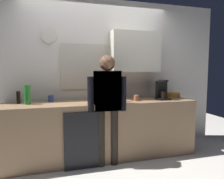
# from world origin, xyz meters

# --- Properties ---
(ground_plane) EXTENTS (8.00, 8.00, 0.00)m
(ground_plane) POSITION_xyz_m (0.00, 0.00, 0.00)
(ground_plane) COLOR silver
(kitchen_counter) EXTENTS (2.97, 0.64, 0.90)m
(kitchen_counter) POSITION_xyz_m (0.00, 0.30, 0.45)
(kitchen_counter) COLOR #937251
(kitchen_counter) RESTS_ON ground_plane
(dishwasher_panel) EXTENTS (0.56, 0.02, 0.81)m
(dishwasher_panel) POSITION_xyz_m (-0.34, -0.03, 0.40)
(dishwasher_panel) COLOR black
(dishwasher_panel) RESTS_ON ground_plane
(back_wall_assembly) EXTENTS (4.57, 0.42, 2.60)m
(back_wall_assembly) POSITION_xyz_m (0.08, 0.70, 1.36)
(back_wall_assembly) COLOR white
(back_wall_assembly) RESTS_ON ground_plane
(coffee_maker) EXTENTS (0.20, 0.20, 0.33)m
(coffee_maker) POSITION_xyz_m (1.01, 0.25, 1.04)
(coffee_maker) COLOR black
(coffee_maker) RESTS_ON kitchen_counter
(bottle_red_vinegar) EXTENTS (0.06, 0.06, 0.22)m
(bottle_red_vinegar) POSITION_xyz_m (0.28, 0.20, 1.01)
(bottle_red_vinegar) COLOR maroon
(bottle_red_vinegar) RESTS_ON kitchen_counter
(bottle_green_wine) EXTENTS (0.07, 0.07, 0.30)m
(bottle_green_wine) POSITION_xyz_m (0.22, 0.52, 1.05)
(bottle_green_wine) COLOR #195923
(bottle_green_wine) RESTS_ON kitchen_counter
(bottle_dark_sauce) EXTENTS (0.06, 0.06, 0.18)m
(bottle_dark_sauce) POSITION_xyz_m (-1.24, 0.47, 0.99)
(bottle_dark_sauce) COLOR black
(bottle_dark_sauce) RESTS_ON kitchen_counter
(bottle_clear_soda) EXTENTS (0.09, 0.09, 0.28)m
(bottle_clear_soda) POSITION_xyz_m (-1.11, 0.34, 1.04)
(bottle_clear_soda) COLOR #2D8C33
(bottle_clear_soda) RESTS_ON kitchen_counter
(bottle_amber_beer) EXTENTS (0.06, 0.06, 0.23)m
(bottle_amber_beer) POSITION_xyz_m (-0.22, 0.16, 1.01)
(bottle_amber_beer) COLOR brown
(bottle_amber_beer) RESTS_ON kitchen_counter
(bottle_olive_oil) EXTENTS (0.06, 0.06, 0.25)m
(bottle_olive_oil) POSITION_xyz_m (-0.02, 0.37, 1.02)
(bottle_olive_oil) COLOR olive
(bottle_olive_oil) RESTS_ON kitchen_counter
(cup_yellow_cup) EXTENTS (0.07, 0.07, 0.08)m
(cup_yellow_cup) POSITION_xyz_m (-0.12, 0.19, 0.94)
(cup_yellow_cup) COLOR yellow
(cup_yellow_cup) RESTS_ON kitchen_counter
(cup_terracotta_mug) EXTENTS (0.08, 0.08, 0.09)m
(cup_terracotta_mug) POSITION_xyz_m (0.54, 0.22, 0.94)
(cup_terracotta_mug) COLOR #B26647
(cup_terracotta_mug) RESTS_ON kitchen_counter
(cup_blue_mug) EXTENTS (0.08, 0.08, 0.10)m
(cup_blue_mug) POSITION_xyz_m (-0.78, 0.52, 0.95)
(cup_blue_mug) COLOR #3351B2
(cup_blue_mug) RESTS_ON kitchen_counter
(mixing_bowl) EXTENTS (0.22, 0.22, 0.08)m
(mixing_bowl) POSITION_xyz_m (1.36, 0.45, 0.94)
(mixing_bowl) COLOR orange
(mixing_bowl) RESTS_ON kitchen_counter
(potted_plant) EXTENTS (0.15, 0.15, 0.23)m
(potted_plant) POSITION_xyz_m (1.12, 0.47, 1.03)
(potted_plant) COLOR #9E5638
(potted_plant) RESTS_ON kitchen_counter
(person_at_sink) EXTENTS (0.57, 0.22, 1.60)m
(person_at_sink) POSITION_xyz_m (0.00, 0.00, 0.95)
(person_at_sink) COLOR brown
(person_at_sink) RESTS_ON ground_plane
(person_guest) EXTENTS (0.57, 0.22, 1.60)m
(person_guest) POSITION_xyz_m (0.00, 0.00, 0.95)
(person_guest) COLOR brown
(person_guest) RESTS_ON ground_plane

